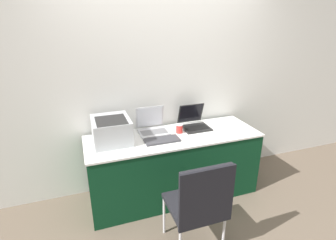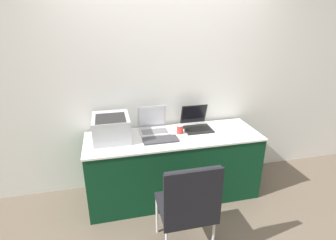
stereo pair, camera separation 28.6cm
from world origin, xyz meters
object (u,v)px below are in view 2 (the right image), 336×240
external_keyboard (160,140)px  chair (189,203)px  laptop_right (196,124)px  laptop_left (153,126)px  printer (111,127)px  coffee_cup (180,129)px

external_keyboard → chair: 0.84m
laptop_right → external_keyboard: laptop_right is taller
laptop_left → chair: laptop_left is taller
printer → coffee_cup: (0.76, -0.03, -0.09)m
coffee_cup → chair: (-0.19, -0.95, -0.25)m
external_keyboard → chair: bearing=-85.4°
external_keyboard → coffee_cup: (0.26, 0.14, 0.04)m
laptop_left → chair: 1.13m
laptop_left → external_keyboard: (0.02, -0.29, -0.05)m
printer → coffee_cup: printer is taller
printer → laptop_right: (0.99, 0.08, -0.08)m
printer → external_keyboard: (0.50, -0.17, -0.13)m
laptop_left → coffee_cup: size_ratio=3.23×
printer → chair: printer is taller
laptop_right → laptop_left: bearing=175.3°
laptop_left → external_keyboard: size_ratio=0.89×
chair → laptop_right: bearing=68.2°
printer → external_keyboard: printer is taller
printer → laptop_left: 0.50m
laptop_left → laptop_right: (0.51, -0.04, -0.00)m
printer → laptop_left: (0.48, 0.12, -0.08)m
laptop_left → external_keyboard: laptop_left is taller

